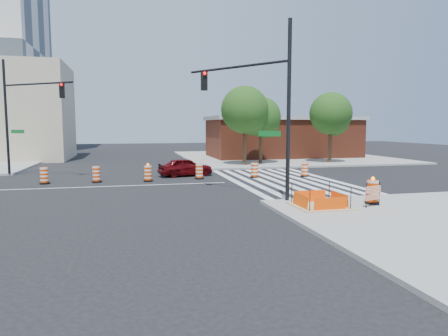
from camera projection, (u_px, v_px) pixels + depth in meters
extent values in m
plane|color=black|center=(109.00, 186.00, 23.52)|extent=(120.00, 120.00, 0.00)
cube|color=gray|center=(282.00, 157.00, 45.08)|extent=(22.00, 22.00, 0.15)
cube|color=silver|center=(237.00, 182.00, 25.32)|extent=(0.45, 13.50, 0.01)
cube|color=silver|center=(250.00, 182.00, 25.53)|extent=(0.45, 13.50, 0.01)
cube|color=silver|center=(264.00, 181.00, 25.74)|extent=(0.45, 13.50, 0.01)
cube|color=silver|center=(277.00, 181.00, 25.95)|extent=(0.45, 13.50, 0.01)
cube|color=silver|center=(290.00, 180.00, 26.15)|extent=(0.45, 13.50, 0.01)
cube|color=silver|center=(302.00, 180.00, 26.36)|extent=(0.45, 13.50, 0.01)
cube|color=silver|center=(315.00, 179.00, 26.57)|extent=(0.45, 13.50, 0.01)
cube|color=silver|center=(327.00, 179.00, 26.78)|extent=(0.45, 13.50, 0.01)
cube|color=silver|center=(109.00, 186.00, 23.52)|extent=(14.00, 0.12, 0.01)
cube|color=tan|center=(320.00, 206.00, 16.88)|extent=(2.20, 2.20, 0.05)
cube|color=#FF4B05|center=(330.00, 204.00, 15.98)|extent=(1.44, 0.02, 0.55)
cube|color=#FF4B05|center=(311.00, 197.00, 17.72)|extent=(1.44, 0.02, 0.55)
cube|color=#FF4B05|center=(300.00, 201.00, 16.64)|extent=(0.02, 1.44, 0.55)
cube|color=#FF4B05|center=(339.00, 199.00, 17.06)|extent=(0.02, 1.44, 0.55)
cylinder|color=black|center=(310.00, 201.00, 15.75)|extent=(0.04, 0.04, 0.90)
cylinder|color=black|center=(351.00, 199.00, 16.17)|extent=(0.04, 0.04, 0.90)
cylinder|color=black|center=(292.00, 193.00, 17.49)|extent=(0.04, 0.04, 0.90)
cylinder|color=black|center=(329.00, 192.00, 17.91)|extent=(0.04, 0.04, 0.90)
cube|color=brown|center=(282.00, 139.00, 44.87)|extent=(16.00, 8.00, 4.20)
cube|color=gray|center=(282.00, 118.00, 44.63)|extent=(16.50, 8.50, 0.40)
imported|color=#4E0609|center=(185.00, 167.00, 28.39)|extent=(4.05, 2.22, 1.31)
cylinder|color=black|center=(289.00, 111.00, 17.93)|extent=(0.18, 0.18, 8.11)
cylinder|color=black|center=(236.00, 67.00, 19.64)|extent=(3.72, 4.96, 0.12)
cube|color=black|center=(204.00, 81.00, 21.06)|extent=(0.32, 0.28, 1.01)
sphere|color=#FF0C0C|center=(205.00, 73.00, 20.85)|extent=(0.18, 0.18, 0.18)
cube|color=#0C591E|center=(269.00, 134.00, 18.68)|extent=(0.76, 1.00, 0.25)
cylinder|color=black|center=(6.00, 117.00, 28.21)|extent=(0.18, 0.18, 8.04)
cylinder|color=black|center=(37.00, 84.00, 26.89)|extent=(5.02, 3.54, 0.12)
cube|color=black|center=(62.00, 90.00, 26.17)|extent=(0.32, 0.28, 1.00)
sphere|color=#FF0C0C|center=(61.00, 85.00, 25.96)|extent=(0.18, 0.18, 0.18)
cube|color=#0C591E|center=(18.00, 132.00, 27.95)|extent=(1.01, 0.72, 0.25)
cylinder|color=black|center=(372.00, 203.00, 17.48)|extent=(0.61, 0.61, 0.10)
cylinder|color=#E44004|center=(373.00, 191.00, 17.43)|extent=(0.49, 0.49, 0.96)
sphere|color=#FF990C|center=(373.00, 179.00, 17.37)|extent=(0.16, 0.16, 0.16)
cube|color=#E44004|center=(373.00, 190.00, 16.76)|extent=(0.87, 0.29, 0.30)
cube|color=#E44004|center=(373.00, 197.00, 16.79)|extent=(0.87, 0.29, 0.23)
cylinder|color=black|center=(366.00, 195.00, 16.58)|extent=(0.04, 0.04, 1.05)
cylinder|color=black|center=(379.00, 194.00, 16.98)|extent=(0.04, 0.04, 1.05)
cylinder|color=#382314|center=(245.00, 141.00, 34.93)|extent=(0.33, 0.33, 4.41)
sphere|color=#1C4112|center=(245.00, 110.00, 34.64)|extent=(4.13, 4.13, 4.13)
sphere|color=#1C4112|center=(249.00, 118.00, 35.13)|extent=(3.03, 3.03, 3.03)
sphere|color=#1C4112|center=(241.00, 114.00, 34.39)|extent=(2.75, 2.75, 2.75)
cylinder|color=#382314|center=(261.00, 144.00, 36.57)|extent=(0.31, 0.31, 3.89)
sphere|color=#1C4112|center=(261.00, 117.00, 36.32)|extent=(3.65, 3.65, 3.65)
sphere|color=#1C4112|center=(265.00, 124.00, 36.78)|extent=(2.68, 2.68, 2.68)
sphere|color=#1C4112|center=(257.00, 121.00, 36.08)|extent=(2.43, 2.43, 2.43)
cylinder|color=#382314|center=(330.00, 142.00, 37.39)|extent=(0.35, 0.35, 4.20)
sphere|color=#1C4112|center=(331.00, 113.00, 37.12)|extent=(3.93, 3.93, 3.93)
sphere|color=#1C4112|center=(334.00, 121.00, 37.63)|extent=(2.88, 2.88, 2.88)
sphere|color=#1C4112|center=(327.00, 118.00, 36.85)|extent=(2.62, 2.62, 2.62)
cylinder|color=black|center=(45.00, 183.00, 24.50)|extent=(0.60, 0.60, 0.10)
cylinder|color=#E44004|center=(44.00, 175.00, 24.45)|extent=(0.48, 0.48, 0.95)
cylinder|color=black|center=(97.00, 182.00, 25.18)|extent=(0.60, 0.60, 0.10)
cylinder|color=#E44004|center=(97.00, 174.00, 25.13)|extent=(0.48, 0.48, 0.95)
cylinder|color=black|center=(148.00, 181.00, 25.62)|extent=(0.60, 0.60, 0.10)
cylinder|color=#E44004|center=(148.00, 173.00, 25.57)|extent=(0.48, 0.48, 0.95)
sphere|color=#FF990C|center=(148.00, 164.00, 25.51)|extent=(0.16, 0.16, 0.16)
cylinder|color=black|center=(199.00, 178.00, 26.82)|extent=(0.60, 0.60, 0.10)
cylinder|color=#E44004|center=(199.00, 171.00, 26.77)|extent=(0.48, 0.48, 0.95)
cylinder|color=black|center=(255.00, 177.00, 27.52)|extent=(0.60, 0.60, 0.10)
cylinder|color=#E44004|center=(255.00, 170.00, 27.46)|extent=(0.48, 0.48, 0.95)
cylinder|color=black|center=(305.00, 176.00, 28.04)|extent=(0.60, 0.60, 0.10)
cylinder|color=#E44004|center=(305.00, 169.00, 27.99)|extent=(0.48, 0.48, 0.95)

